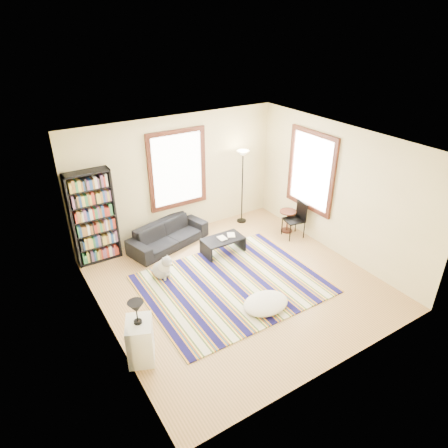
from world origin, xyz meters
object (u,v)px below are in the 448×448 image
sofa (168,235)px  floor_lamp (242,187)px  floor_cushion (266,303)px  folding_chair (294,220)px  white_cabinet (140,341)px  bookshelf (93,218)px  dog (161,266)px  side_table (287,221)px  coffee_table (223,245)px

sofa → floor_lamp: bearing=-12.9°
floor_cushion → folding_chair: 2.77m
folding_chair → white_cabinet: size_ratio=1.23×
bookshelf → floor_cushion: size_ratio=2.31×
bookshelf → dog: bookshelf is taller
bookshelf → side_table: 4.44m
sofa → side_table: size_ratio=3.45×
folding_chair → floor_cushion: bearing=-131.8°
side_table → coffee_table: bearing=-179.7°
sofa → side_table: sofa is taller
side_table → folding_chair: folding_chair is taller
bookshelf → floor_cushion: (2.04, -3.20, -0.89)m
sofa → white_cabinet: bearing=-137.6°
coffee_table → dog: size_ratio=1.69×
floor_cushion → folding_chair: size_ratio=1.01×
folding_chair → white_cabinet: 4.76m
bookshelf → side_table: bearing=-15.6°
sofa → side_table: 2.87m
sofa → dog: sofa is taller
white_cabinet → coffee_table: bearing=58.9°
coffee_table → folding_chair: folding_chair is taller
floor_lamp → dog: size_ratio=3.49×
side_table → dog: size_ratio=1.01×
coffee_table → folding_chair: 1.82m
sofa → bookshelf: bookshelf is taller
sofa → floor_lamp: (2.08, 0.10, 0.66)m
side_table → white_cabinet: bearing=-156.6°
floor_cushion → dog: (-1.19, 1.88, 0.16)m
side_table → white_cabinet: 4.90m
dog → white_cabinet: bearing=-142.8°
folding_chair → coffee_table: bearing=-179.5°
floor_lamp → coffee_table: bearing=-139.5°
bookshelf → coffee_table: size_ratio=2.22×
sofa → coffee_table: sofa is taller
floor_cushion → floor_lamp: size_ratio=0.47×
bookshelf → sofa: bearing=-10.2°
bookshelf → floor_lamp: 3.58m
side_table → white_cabinet: white_cabinet is taller
sofa → floor_cushion: sofa is taller
sofa → coffee_table: 1.28m
floor_lamp → bookshelf: bearing=177.3°
floor_lamp → dog: floor_lamp is taller
sofa → floor_cushion: (0.54, -2.93, -0.16)m
bookshelf → coffee_table: bookshelf is taller
coffee_table → floor_lamp: floor_lamp is taller
floor_lamp → white_cabinet: (-3.86, -2.96, -0.58)m
bookshelf → dog: 1.73m
floor_cushion → floor_lamp: bearing=63.0°
bookshelf → white_cabinet: bookshelf is taller
sofa → bookshelf: 1.69m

